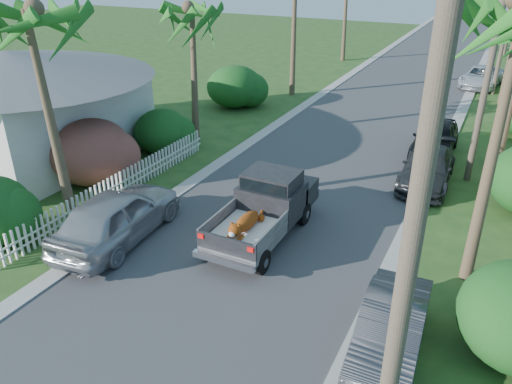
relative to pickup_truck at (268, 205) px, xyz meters
The scene contains 20 objects.
ground 5.66m from the pickup_truck, 91.03° to the right, with size 120.00×120.00×0.00m, color #24491B.
road 19.45m from the pickup_truck, 90.30° to the left, with size 8.00×100.00×0.02m, color #38383A.
curb_left 19.94m from the pickup_truck, 102.76° to the left, with size 0.60×100.00×0.06m, color #A5A39E.
curb_right 19.90m from the pickup_truck, 77.80° to the left, with size 0.60×100.00×0.06m, color #A5A39E.
pickup_truck is the anchor object (origin of this frame).
parked_car_rn 6.19m from the pickup_truck, 37.61° to the right, with size 1.40×4.01×1.32m, color #333539.
parked_car_rm 7.52m from the pickup_truck, 57.60° to the left, with size 1.87×4.60×1.33m, color #27292B.
parked_car_rf 10.37m from the pickup_truck, 68.60° to the left, with size 1.84×4.56×1.56m, color black.
parked_car_rd 24.54m from the pickup_truck, 79.16° to the left, with size 2.22×4.81×1.34m, color silver.
parked_car_ln 4.83m from the pickup_truck, 147.39° to the right, with size 2.03×5.05×1.72m, color #A5A6AB.
palm_l_a 9.02m from the pickup_truck, 157.80° to the right, with size 4.40×4.40×8.20m.
palm_l_b 10.74m from the pickup_truck, 137.03° to the left, with size 4.40×4.40×7.40m.
shrub_l_b 7.92m from the pickup_truck, behind, with size 3.00×3.30×2.60m, color #BF1B45.
shrub_l_c 8.71m from the pickup_truck, 149.44° to the left, with size 2.40×2.64×2.00m, color #123F1A.
shrub_l_d 14.84m from the pickup_truck, 123.09° to the left, with size 3.20×3.52×2.40m, color #123F1A.
picket_fence 6.12m from the pickup_truck, behind, with size 0.10×11.00×1.00m, color white.
house_left 13.22m from the pickup_truck, behind, with size 9.00×8.00×4.60m.
utility_pole_a 10.02m from the pickup_truck, 54.01° to the right, with size 1.60×0.26×9.00m.
utility_pole_b 9.92m from the pickup_truck, 53.49° to the left, with size 1.60×0.26×9.00m.
utility_pole_c 23.37m from the pickup_truck, 76.22° to the left, with size 1.60×0.26×9.00m.
Camera 1 is at (6.23, -7.46, 8.49)m, focal length 35.00 mm.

